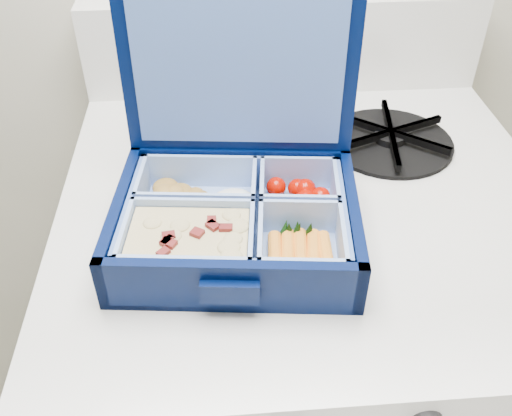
{
  "coord_description": "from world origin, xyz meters",
  "views": [
    {
      "loc": [
        0.47,
        1.14,
        1.31
      ],
      "look_at": [
        0.51,
        1.6,
        0.93
      ],
      "focal_mm": 40.0,
      "sensor_mm": 36.0,
      "label": 1
    }
  ],
  "objects_px": {
    "stove": "(293,394)",
    "bento_box": "(236,222)",
    "fork": "(233,165)",
    "burner_grate": "(390,136)"
  },
  "relations": [
    {
      "from": "burner_grate",
      "to": "fork",
      "type": "relative_size",
      "value": 0.88
    },
    {
      "from": "stove",
      "to": "fork",
      "type": "relative_size",
      "value": 4.62
    },
    {
      "from": "stove",
      "to": "burner_grate",
      "type": "xyz_separation_m",
      "value": [
        0.12,
        0.09,
        0.46
      ]
    },
    {
      "from": "stove",
      "to": "bento_box",
      "type": "height_order",
      "value": "bento_box"
    },
    {
      "from": "bento_box",
      "to": "fork",
      "type": "height_order",
      "value": "bento_box"
    },
    {
      "from": "bento_box",
      "to": "fork",
      "type": "relative_size",
      "value": 1.3
    },
    {
      "from": "stove",
      "to": "bento_box",
      "type": "relative_size",
      "value": 3.54
    },
    {
      "from": "burner_grate",
      "to": "fork",
      "type": "distance_m",
      "value": 0.22
    },
    {
      "from": "stove",
      "to": "fork",
      "type": "bearing_deg",
      "value": 149.87
    },
    {
      "from": "bento_box",
      "to": "fork",
      "type": "bearing_deg",
      "value": 94.83
    }
  ]
}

